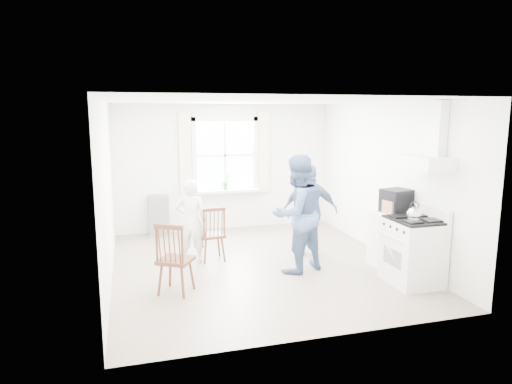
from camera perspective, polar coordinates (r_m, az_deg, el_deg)
The scene contains 15 objects.
room_shell at distance 7.12m, azimuth 0.26°, elevation 0.82°, with size 4.62×5.12×2.64m.
window_assembly at distance 9.46m, azimuth -3.86°, elevation 4.05°, with size 1.88×0.24×1.70m.
range_hood at distance 6.76m, azimuth 20.82°, elevation 4.81°, with size 0.45×0.76×0.94m.
shelf_unit at distance 9.33m, azimuth -12.08°, elevation -2.85°, with size 0.40×0.30×0.80m, color gray.
gas_stove at distance 6.92m, azimuth 19.01°, elevation -6.94°, with size 0.68×0.76×1.12m.
kettle at distance 6.64m, azimuth 19.16°, elevation -2.66°, with size 0.20×0.20×0.28m.
low_cabinet at distance 7.52m, azimuth 16.40°, elevation -5.72°, with size 0.50×0.55×0.90m, color white.
stereo_stack at distance 7.37m, azimuth 17.15°, elevation -1.06°, with size 0.47×0.44×0.36m.
cardboard_box at distance 7.30m, azimuth 16.96°, elevation -1.78°, with size 0.31×0.22×0.20m, color #A57550.
windsor_chair_a at distance 7.47m, azimuth -5.36°, elevation -4.53°, with size 0.42×0.41×0.93m.
windsor_chair_b at distance 6.18m, azimuth -10.48°, elevation -7.33°, with size 0.57×0.57×1.00m.
person_left at distance 7.46m, azimuth -8.13°, elevation -3.63°, with size 0.50×0.50×1.38m, color white.
person_mid at distance 6.96m, azimuth 5.09°, elevation -2.75°, with size 0.88×0.88×1.81m, color #4B628B.
person_right at distance 7.77m, azimuth 6.78°, elevation -2.35°, with size 0.92×0.92×1.57m, color navy.
potted_plant at distance 9.43m, azimuth -3.78°, elevation 1.29°, with size 0.18×0.18×0.33m, color #2E6832.
Camera 1 is at (-1.95, -6.76, 2.43)m, focal length 32.00 mm.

